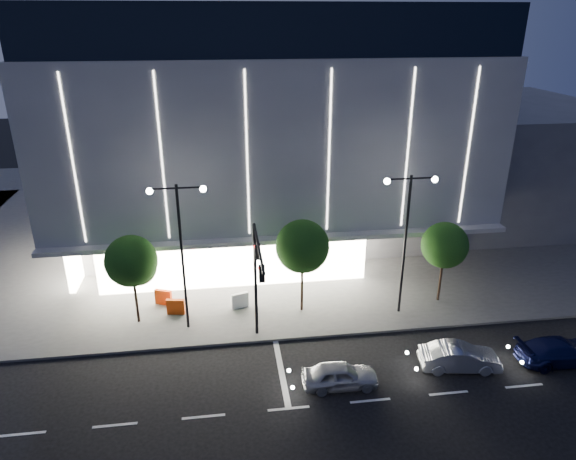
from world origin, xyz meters
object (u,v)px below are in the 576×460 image
Objects in this scene: street_lamp_east at (407,225)px; tree_mid at (303,249)px; tree_right at (445,247)px; barrier_c at (176,307)px; traffic_mast at (257,270)px; car_third at (560,351)px; barrier_a at (163,297)px; barrier_d at (240,300)px; tree_left at (132,264)px; car_second at (460,357)px; street_lamp_west at (181,237)px; car_lead at (340,375)px.

street_lamp_east reaches higher than tree_mid.
tree_right reaches higher than barrier_c.
traffic_mast is 16.81m from car_third.
barrier_c is at bearing 138.73° from traffic_mast.
car_third is at bearing -10.55° from barrier_c.
barrier_a and barrier_d have the same top height.
traffic_mast is at bearing 78.66° from car_third.
tree_left reaches higher than tree_right.
barrier_c is at bearing 72.21° from car_second.
car_third is at bearing -11.52° from traffic_mast.
car_second reaches higher than car_third.
tree_left is at bearing 176.35° from street_lamp_east.
tree_right is at bearing -6.46° from car_second.
street_lamp_west reaches higher than tree_right.
tree_mid is at bearing 5.36° from barrier_c.
street_lamp_west and street_lamp_east have the same top height.
car_lead reaches higher than barrier_d.
car_second is (-1.71, -6.71, -3.20)m from tree_right.
tree_mid is 5.39m from barrier_d.
car_third is 4.28× the size of barrier_a.
tree_right is 5.01× the size of barrier_d.
car_third is at bearing -1.02° from barrier_a.
barrier_c is 1.00× the size of barrier_d.
tree_mid is at bearing 55.18° from car_second.
car_third is (22.89, -6.93, -3.35)m from tree_left.
traffic_mast is 1.15× the size of tree_mid.
car_third is (12.14, 0.32, 0.03)m from car_lead.
traffic_mast is 6.79m from car_lead.
tree_left is at bearing 57.51° from car_lead.
tree_right is at bearing -0.00° from tree_left.
car_lead is (7.77, -6.23, -5.31)m from street_lamp_west.
street_lamp_east is 2.16× the size of car_second.
barrier_a is at bearing 120.18° from street_lamp_west.
barrier_c is at bearing 166.05° from barrier_d.
car_lead is 12.14m from car_third.
tree_left is at bearing 161.06° from street_lamp_west.
car_third is at bearing -40.51° from street_lamp_east.
car_lead is (0.75, -7.25, -3.68)m from tree_mid.
traffic_mast reaches higher than barrier_a.
barrier_d is at bearing 29.50° from street_lamp_west.
barrier_c is (-8.58, 7.79, -0.00)m from car_lead.
car_lead is at bearing -138.69° from tree_right.
barrier_a is at bearing 174.05° from tree_right.
car_second is 0.89× the size of car_third.
traffic_mast is 6.43× the size of barrier_a.
barrier_c is (-13.80, 1.55, -5.31)m from street_lamp_east.
barrier_a is (-14.66, 2.86, -5.31)m from street_lamp_east.
tree_right is 13.29m from barrier_d.
tree_left is 18.85m from car_second.
street_lamp_west is (-4.00, 2.66, 0.93)m from traffic_mast.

